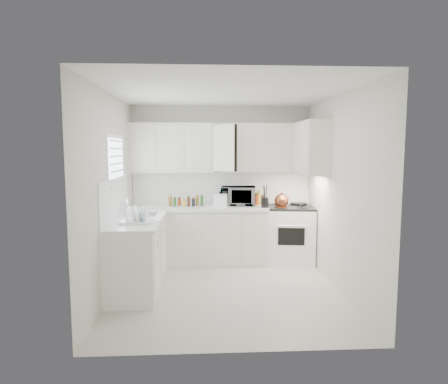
{
  "coord_description": "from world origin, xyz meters",
  "views": [
    {
      "loc": [
        -0.31,
        -5.03,
        1.88
      ],
      "look_at": [
        0.0,
        0.7,
        1.25
      ],
      "focal_mm": 31.3,
      "sensor_mm": 36.0,
      "label": 1
    }
  ],
  "objects": [
    {
      "name": "spice_left_5",
      "position": [
        -0.47,
        1.33,
        1.02
      ],
      "size": [
        0.06,
        0.06,
        0.13
      ],
      "primitive_type": "cylinder",
      "color": "black",
      "rests_on": "countertop_back"
    },
    {
      "name": "spice_left_7",
      "position": [
        -0.32,
        1.33,
        1.02
      ],
      "size": [
        0.06,
        0.06,
        0.13
      ],
      "primitive_type": "cylinder",
      "color": "#266321",
      "rests_on": "countertop_back"
    },
    {
      "name": "window_blinds",
      "position": [
        -1.48,
        0.35,
        1.55
      ],
      "size": [
        0.06,
        0.96,
        1.06
      ],
      "primitive_type": null,
      "color": "white",
      "rests_on": "wall_left"
    },
    {
      "name": "spice_left_6",
      "position": [
        -0.4,
        1.42,
        1.02
      ],
      "size": [
        0.06,
        0.06,
        0.13
      ],
      "primitive_type": "cylinder",
      "color": "olive",
      "rests_on": "countertop_back"
    },
    {
      "name": "spice_left_4",
      "position": [
        -0.55,
        1.42,
        1.02
      ],
      "size": [
        0.06,
        0.06,
        0.13
      ],
      "primitive_type": "cylinder",
      "color": "#4C2415",
      "rests_on": "countertop_back"
    },
    {
      "name": "sink",
      "position": [
        -1.19,
        0.55,
        1.07
      ],
      "size": [
        0.42,
        0.38,
        0.3
      ],
      "primitive_type": null,
      "color": "gray",
      "rests_on": "countertop_left"
    },
    {
      "name": "stove",
      "position": [
        1.13,
        1.31,
        0.6
      ],
      "size": [
        0.86,
        0.74,
        1.2
      ],
      "primitive_type": null,
      "rotation": [
        0.0,
        0.0,
        -0.14
      ],
      "color": "white",
      "rests_on": "floor"
    },
    {
      "name": "lower_cabinets_left",
      "position": [
        -1.2,
        0.2,
        0.45
      ],
      "size": [
        0.6,
        1.6,
        0.9
      ],
      "primitive_type": null,
      "color": "beige",
      "rests_on": "floor"
    },
    {
      "name": "sauce_right_1",
      "position": [
        0.64,
        1.4,
        1.05
      ],
      "size": [
        0.06,
        0.06,
        0.19
      ],
      "primitive_type": "cylinder",
      "color": "gold",
      "rests_on": "countertop_back"
    },
    {
      "name": "spice_left_1",
      "position": [
        -0.78,
        1.33,
        1.02
      ],
      "size": [
        0.06,
        0.06,
        0.13
      ],
      "primitive_type": "cylinder",
      "color": "#266321",
      "rests_on": "countertop_back"
    },
    {
      "name": "spice_left_2",
      "position": [
        -0.7,
        1.42,
        1.02
      ],
      "size": [
        0.06,
        0.06,
        0.13
      ],
      "primitive_type": "cylinder",
      "color": "#AA4016",
      "rests_on": "countertop_back"
    },
    {
      "name": "floor",
      "position": [
        0.0,
        0.0,
        0.0
      ],
      "size": [
        3.2,
        3.2,
        0.0
      ],
      "primitive_type": "plane",
      "color": "beige",
      "rests_on": "ground"
    },
    {
      "name": "backsplash_left",
      "position": [
        -1.49,
        0.2,
        1.23
      ],
      "size": [
        0.02,
        1.6,
        0.55
      ],
      "primitive_type": "cube",
      "color": "silver",
      "rests_on": "wall_left"
    },
    {
      "name": "frying_pan",
      "position": [
        1.31,
        1.47,
        0.97
      ],
      "size": [
        0.31,
        0.49,
        0.04
      ],
      "primitive_type": null,
      "rotation": [
        0.0,
        0.0,
        -0.06
      ],
      "color": "black",
      "rests_on": "stove"
    },
    {
      "name": "spice_left_0",
      "position": [
        -0.85,
        1.42,
        1.02
      ],
      "size": [
        0.06,
        0.06,
        0.13
      ],
      "primitive_type": "cylinder",
      "color": "olive",
      "rests_on": "countertop_back"
    },
    {
      "name": "tea_kettle",
      "position": [
        0.95,
        1.15,
        1.07
      ],
      "size": [
        0.3,
        0.26,
        0.26
      ],
      "primitive_type": null,
      "rotation": [
        0.0,
        0.0,
        -0.1
      ],
      "color": "brown",
      "rests_on": "stove"
    },
    {
      "name": "sauce_right_0",
      "position": [
        0.58,
        1.46,
        1.05
      ],
      "size": [
        0.06,
        0.06,
        0.19
      ],
      "primitive_type": "cylinder",
      "color": "#AA4016",
      "rests_on": "countertop_back"
    },
    {
      "name": "upper_cabinets_right",
      "position": [
        1.33,
        0.82,
        1.5
      ],
      "size": [
        0.33,
        0.9,
        0.8
      ],
      "primitive_type": null,
      "color": "beige",
      "rests_on": "wall_right"
    },
    {
      "name": "rice_cooker",
      "position": [
        -0.03,
        1.31,
        1.07
      ],
      "size": [
        0.27,
        0.27,
        0.24
      ],
      "primitive_type": null,
      "rotation": [
        0.0,
        0.0,
        0.13
      ],
      "color": "white",
      "rests_on": "countertop_back"
    },
    {
      "name": "sauce_right_2",
      "position": [
        0.69,
        1.46,
        1.05
      ],
      "size": [
        0.06,
        0.06,
        0.19
      ],
      "primitive_type": "cylinder",
      "color": "#4C2415",
      "rests_on": "countertop_back"
    },
    {
      "name": "countertop_left",
      "position": [
        -1.19,
        0.2,
        0.93
      ],
      "size": [
        0.64,
        1.62,
        0.05
      ],
      "primitive_type": "cube",
      "color": "silver",
      "rests_on": "lower_cabinets_left"
    },
    {
      "name": "backsplash_back",
      "position": [
        0.0,
        1.59,
        1.23
      ],
      "size": [
        2.98,
        0.02,
        0.55
      ],
      "primitive_type": "cube",
      "color": "silver",
      "rests_on": "wall_back"
    },
    {
      "name": "lower_cabinets_back",
      "position": [
        -0.39,
        1.3,
        0.45
      ],
      "size": [
        2.22,
        0.6,
        0.9
      ],
      "primitive_type": null,
      "color": "beige",
      "rests_on": "floor"
    },
    {
      "name": "countertop_back",
      "position": [
        -0.39,
        1.29,
        0.93
      ],
      "size": [
        2.24,
        0.64,
        0.05
      ],
      "primitive_type": "cube",
      "color": "silver",
      "rests_on": "lower_cabinets_back"
    },
    {
      "name": "paper_towel",
      "position": [
        0.06,
        1.48,
        1.08
      ],
      "size": [
        0.12,
        0.12,
        0.27
      ],
      "primitive_type": "cylinder",
      "color": "white",
      "rests_on": "countertop_back"
    },
    {
      "name": "upper_cabinets_back",
      "position": [
        0.0,
        1.44,
        1.5
      ],
      "size": [
        3.0,
        0.33,
        0.8
      ],
      "primitive_type": null,
      "color": "beige",
      "rests_on": "wall_back"
    },
    {
      "name": "wall_left",
      "position": [
        -1.5,
        0.0,
        1.3
      ],
      "size": [
        0.0,
        3.2,
        3.2
      ],
      "primitive_type": "plane",
      "rotation": [
        1.57,
        0.0,
        1.57
      ],
      "color": "beige",
      "rests_on": "ground"
    },
    {
      "name": "wall_back",
      "position": [
        0.0,
        1.6,
        1.3
      ],
      "size": [
        3.0,
        0.0,
        3.0
      ],
      "primitive_type": "plane",
      "rotation": [
        1.57,
        0.0,
        0.0
      ],
      "color": "beige",
      "rests_on": "ground"
    },
    {
      "name": "microwave",
      "position": [
        0.28,
        1.42,
        1.14
      ],
      "size": [
        0.6,
        0.38,
        0.38
      ],
      "primitive_type": "imported",
      "rotation": [
        0.0,
        0.0,
        -0.13
      ],
      "color": "gray",
      "rests_on": "countertop_back"
    },
    {
      "name": "wall_right",
      "position": [
        1.5,
        0.0,
        1.3
      ],
      "size": [
        0.0,
        3.2,
        3.2
      ],
      "primitive_type": "plane",
      "rotation": [
        1.57,
        0.0,
        -1.57
      ],
      "color": "beige",
      "rests_on": "ground"
    },
    {
      "name": "ceiling",
      "position": [
        0.0,
        0.0,
        2.6
      ],
      "size": [
        3.2,
        3.2,
        0.0
      ],
      "primitive_type": "plane",
      "rotation": [
        3.14,
        0.0,
        0.0
      ],
      "color": "white",
      "rests_on": "ground"
    },
    {
      "name": "utensil_crock",
      "position": [
        0.68,
        1.12,
        1.14
      ],
      "size": [
        0.13,
        0.13,
        0.38
      ],
      "primitive_type": null,
      "rotation": [
        0.0,
        0.0,
        -0.01
      ],
      "color": "black",
      "rests_on": "countertop_back"
    },
    {
      "name": "wall_front",
      "position": [
        0.0,
        -1.6,
        1.3
      ],
      "size": [
        3.0,
        0.0,
        3.0
      ],
      "primitive_type": "plane",
      "rotation": [
        -1.57,
        0.0,
        0.0
      ],
      "color": "beige",
      "rests_on": "ground"
    },
    {
      "name": "spice_left_3",
      "position": [
        -0.62,
        1.33,
        1.02
      ],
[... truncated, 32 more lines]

